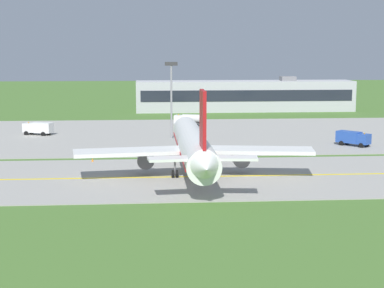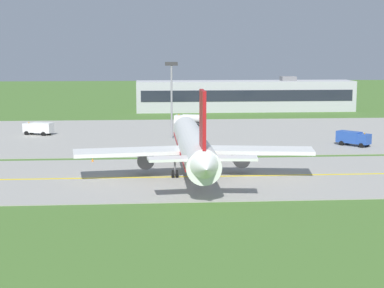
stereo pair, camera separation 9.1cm
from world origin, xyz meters
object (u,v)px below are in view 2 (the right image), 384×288
at_px(service_truck_baggage, 188,119).
at_px(service_truck_pushback, 39,128).
at_px(airplane_lead, 193,146).
at_px(service_truck_catering, 353,138).
at_px(apron_light_mast, 172,90).

xyz_separation_m(service_truck_baggage, service_truck_pushback, (-30.84, -12.70, -0.00)).
xyz_separation_m(airplane_lead, service_truck_pushback, (-27.80, 42.01, -2.60)).
relative_size(service_truck_baggage, service_truck_pushback, 1.00).
bearing_deg(service_truck_baggage, airplane_lead, -93.18).
xyz_separation_m(service_truck_catering, apron_light_mast, (-31.78, 11.52, 7.79)).
bearing_deg(airplane_lead, service_truck_pushback, 123.49).
bearing_deg(apron_light_mast, service_truck_catering, -19.93).
relative_size(airplane_lead, service_truck_pushback, 6.24).
distance_m(airplane_lead, service_truck_catering, 38.45).
relative_size(airplane_lead, service_truck_baggage, 6.24).
height_order(airplane_lead, service_truck_baggage, airplane_lead).
bearing_deg(service_truck_catering, service_truck_pushback, 162.33).
bearing_deg(apron_light_mast, airplane_lead, -87.63).
xyz_separation_m(airplane_lead, apron_light_mast, (-1.45, 35.01, 5.19)).
distance_m(service_truck_catering, service_truck_pushback, 61.00).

